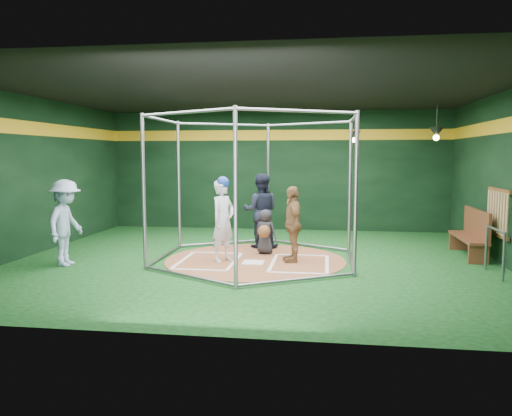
# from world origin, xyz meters

# --- Properties ---
(room_shell) EXTENTS (10.10, 9.10, 3.53)m
(room_shell) POSITION_xyz_m (0.00, 0.01, 1.75)
(room_shell) COLOR #0C3710
(room_shell) RESTS_ON ground
(clay_disc) EXTENTS (3.80, 3.80, 0.01)m
(clay_disc) POSITION_xyz_m (0.00, 0.00, 0.01)
(clay_disc) COLOR #955936
(clay_disc) RESTS_ON ground
(home_plate) EXTENTS (0.43, 0.43, 0.01)m
(home_plate) POSITION_xyz_m (0.00, -0.30, 0.02)
(home_plate) COLOR white
(home_plate) RESTS_ON clay_disc
(batter_box_left) EXTENTS (1.17, 1.77, 0.01)m
(batter_box_left) POSITION_xyz_m (-0.95, -0.25, 0.02)
(batter_box_left) COLOR white
(batter_box_left) RESTS_ON clay_disc
(batter_box_right) EXTENTS (1.17, 1.77, 0.01)m
(batter_box_right) POSITION_xyz_m (0.95, -0.25, 0.02)
(batter_box_right) COLOR white
(batter_box_right) RESTS_ON clay_disc
(batting_cage) EXTENTS (4.05, 4.67, 3.00)m
(batting_cage) POSITION_xyz_m (-0.00, -0.00, 1.50)
(batting_cage) COLOR gray
(batting_cage) RESTS_ON ground
(bat_rack) EXTENTS (0.07, 1.25, 0.98)m
(bat_rack) POSITION_xyz_m (4.93, 0.40, 1.05)
(bat_rack) COLOR brown
(bat_rack) RESTS_ON room_shell
(pendant_lamp_near) EXTENTS (0.34, 0.34, 0.90)m
(pendant_lamp_near) POSITION_xyz_m (2.20, 3.60, 2.74)
(pendant_lamp_near) COLOR black
(pendant_lamp_near) RESTS_ON room_shell
(pendant_lamp_far) EXTENTS (0.34, 0.34, 0.90)m
(pendant_lamp_far) POSITION_xyz_m (4.00, 2.00, 2.74)
(pendant_lamp_far) COLOR black
(pendant_lamp_far) RESTS_ON room_shell
(batter_figure) EXTENTS (0.65, 0.74, 1.77)m
(batter_figure) POSITION_xyz_m (-0.64, -0.23, 0.89)
(batter_figure) COLOR silver
(batter_figure) RESTS_ON clay_disc
(visitor_leopard) EXTENTS (0.60, 0.99, 1.57)m
(visitor_leopard) POSITION_xyz_m (0.78, -0.05, 0.80)
(visitor_leopard) COLOR #B5844D
(visitor_leopard) RESTS_ON clay_disc
(catcher_figure) EXTENTS (0.55, 0.60, 1.00)m
(catcher_figure) POSITION_xyz_m (0.13, 0.66, 0.52)
(catcher_figure) COLOR black
(catcher_figure) RESTS_ON clay_disc
(umpire) EXTENTS (0.90, 0.72, 1.76)m
(umpire) POSITION_xyz_m (-0.07, 1.44, 0.89)
(umpire) COLOR black
(umpire) RESTS_ON clay_disc
(bystander_blue) EXTENTS (0.67, 1.13, 1.73)m
(bystander_blue) POSITION_xyz_m (-3.69, -1.00, 0.86)
(bystander_blue) COLOR #98B0C9
(bystander_blue) RESTS_ON ground
(dugout_bench) EXTENTS (0.42, 1.78, 1.04)m
(dugout_bench) POSITION_xyz_m (4.63, 1.05, 0.53)
(dugout_bench) COLOR brown
(dugout_bench) RESTS_ON ground
(steel_railing) EXTENTS (0.05, 1.02, 0.88)m
(steel_railing) POSITION_xyz_m (4.55, -0.70, 0.59)
(steel_railing) COLOR gray
(steel_railing) RESTS_ON ground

